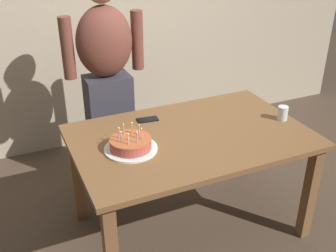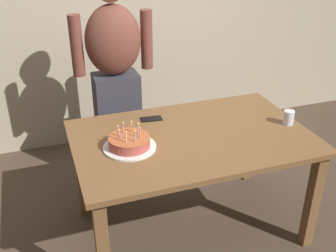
{
  "view_description": "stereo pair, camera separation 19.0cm",
  "coord_description": "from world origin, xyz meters",
  "px_view_note": "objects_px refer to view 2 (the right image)",
  "views": [
    {
      "loc": [
        -1.06,
        -2.01,
        1.97
      ],
      "look_at": [
        -0.17,
        -0.01,
        0.84
      ],
      "focal_mm": 43.31,
      "sensor_mm": 36.0,
      "label": 1
    },
    {
      "loc": [
        -0.88,
        -2.08,
        1.97
      ],
      "look_at": [
        -0.17,
        -0.01,
        0.84
      ],
      "focal_mm": 43.31,
      "sensor_mm": 36.0,
      "label": 2
    }
  ],
  "objects_px": {
    "birthday_cake": "(129,143)",
    "cell_phone": "(151,119)",
    "person_man_bearded": "(116,80)",
    "water_glass_near": "(289,118)"
  },
  "relations": [
    {
      "from": "birthday_cake",
      "to": "cell_phone",
      "type": "distance_m",
      "value": 0.4
    },
    {
      "from": "person_man_bearded",
      "to": "birthday_cake",
      "type": "bearing_deg",
      "value": 82.9
    },
    {
      "from": "birthday_cake",
      "to": "cell_phone",
      "type": "xyz_separation_m",
      "value": [
        0.24,
        0.33,
        -0.03
      ]
    },
    {
      "from": "water_glass_near",
      "to": "person_man_bearded",
      "type": "bearing_deg",
      "value": 139.5
    },
    {
      "from": "cell_phone",
      "to": "person_man_bearded",
      "type": "height_order",
      "value": "person_man_bearded"
    },
    {
      "from": "birthday_cake",
      "to": "person_man_bearded",
      "type": "bearing_deg",
      "value": 82.9
    },
    {
      "from": "water_glass_near",
      "to": "cell_phone",
      "type": "height_order",
      "value": "water_glass_near"
    },
    {
      "from": "birthday_cake",
      "to": "water_glass_near",
      "type": "bearing_deg",
      "value": -2.16
    },
    {
      "from": "cell_phone",
      "to": "person_man_bearded",
      "type": "distance_m",
      "value": 0.51
    },
    {
      "from": "birthday_cake",
      "to": "person_man_bearded",
      "type": "height_order",
      "value": "person_man_bearded"
    }
  ]
}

